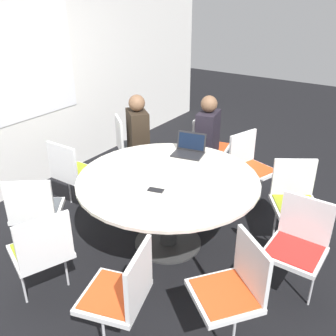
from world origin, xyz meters
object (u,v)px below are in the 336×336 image
at_px(chair_1, 129,142).
at_px(chair_4, 42,248).
at_px(person_1, 139,134).
at_px(chair_5, 122,290).
at_px(chair_2, 73,170).
at_px(chair_9, 249,163).
at_px(chair_7, 298,241).
at_px(cell_phone, 156,190).
at_px(chair_8, 295,197).
at_px(chair_0, 207,143).
at_px(laptop, 189,149).
at_px(chair_3, 35,208).
at_px(chair_6, 233,286).
at_px(person_0, 209,136).

bearing_deg(chair_1, chair_4, -29.01).
bearing_deg(person_1, chair_5, -15.55).
bearing_deg(person_1, chair_2, -65.82).
relative_size(chair_9, person_1, 0.71).
bearing_deg(chair_7, chair_9, -50.48).
xyz_separation_m(chair_4, cell_phone, (0.92, -0.45, 0.24)).
bearing_deg(chair_8, person_1, -36.00).
bearing_deg(chair_8, chair_4, 20.65).
xyz_separation_m(chair_0, chair_2, (-1.57, 0.86, 0.00)).
bearing_deg(chair_2, laptop, 30.69).
distance_m(laptop, cell_phone, 0.88).
distance_m(chair_2, chair_3, 0.82).
distance_m(chair_6, laptop, 1.77).
height_order(chair_2, cell_phone, chair_2).
bearing_deg(chair_2, chair_1, 89.60).
height_order(chair_5, cell_phone, chair_5).
height_order(chair_3, chair_4, same).
bearing_deg(chair_9, laptop, -18.59).
relative_size(chair_0, chair_3, 1.00).
height_order(chair_3, chair_5, same).
xyz_separation_m(person_0, person_1, (-0.44, 0.74, 0.00)).
bearing_deg(chair_5, chair_7, -50.81).
xyz_separation_m(chair_2, laptop, (0.67, -1.12, 0.29)).
height_order(chair_4, chair_8, same).
height_order(chair_2, chair_9, same).
bearing_deg(person_1, chair_3, -48.53).
relative_size(chair_5, chair_9, 1.00).
relative_size(chair_2, person_0, 0.71).
bearing_deg(person_1, chair_7, 19.68).
bearing_deg(chair_5, chair_3, 58.96).
xyz_separation_m(chair_9, person_0, (0.08, 0.59, 0.19)).
bearing_deg(chair_9, person_1, -56.19).
xyz_separation_m(chair_2, chair_7, (0.11, -2.49, 0.00)).
relative_size(person_0, laptop, 3.35).
xyz_separation_m(chair_3, chair_9, (2.03, -1.27, 0.00)).
height_order(chair_7, chair_8, same).
height_order(chair_2, chair_6, same).
bearing_deg(chair_1, chair_0, 73.14).
height_order(chair_9, cell_phone, chair_9).
bearing_deg(laptop, chair_7, -34.12).
bearing_deg(cell_phone, chair_5, -157.80).
height_order(chair_8, chair_9, same).
bearing_deg(chair_3, person_0, 33.88).
bearing_deg(laptop, chair_9, 40.89).
distance_m(chair_0, chair_5, 2.79).
relative_size(chair_1, chair_5, 1.00).
bearing_deg(chair_7, person_1, -18.24).
distance_m(chair_1, chair_7, 2.64).
bearing_deg(chair_5, chair_4, 73.97).
xyz_separation_m(chair_1, chair_8, (-0.19, -2.25, 0.00)).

